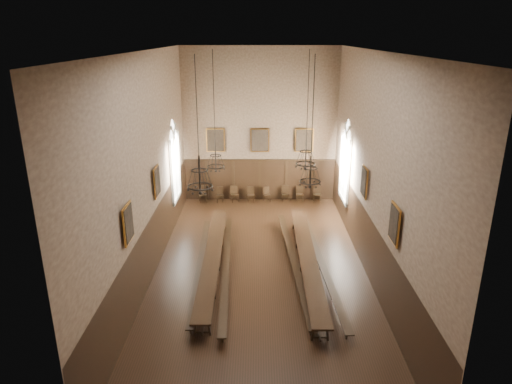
{
  "coord_description": "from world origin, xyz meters",
  "views": [
    {
      "loc": [
        -0.1,
        -17.29,
        9.6
      ],
      "look_at": [
        -0.19,
        1.5,
        3.06
      ],
      "focal_mm": 32.0,
      "sensor_mm": 36.0,
      "label": 1
    }
  ],
  "objects_px": {
    "chair_0": "(203,197)",
    "chair_3": "(251,198)",
    "chair_1": "(220,197)",
    "chair_4": "(267,197)",
    "bench_right_inner": "(293,263)",
    "chandelier_front_left": "(200,178)",
    "bench_right_outer": "(320,263)",
    "chair_2": "(235,197)",
    "chair_6": "(300,197)",
    "table_left": "(213,262)",
    "chair_5": "(286,197)",
    "bench_left_inner": "(226,267)",
    "chandelier_back_left": "(216,158)",
    "chandelier_back_right": "(306,157)",
    "table_right": "(307,264)",
    "chair_7": "(317,197)",
    "chandelier_front_right": "(310,172)",
    "bench_left_outer": "(200,266)"
  },
  "relations": [
    {
      "from": "chair_4",
      "to": "chair_5",
      "type": "distance_m",
      "value": 1.13
    },
    {
      "from": "chair_6",
      "to": "table_left",
      "type": "bearing_deg",
      "value": -118.41
    },
    {
      "from": "chair_2",
      "to": "chandelier_front_right",
      "type": "relative_size",
      "value": 0.22
    },
    {
      "from": "chair_2",
      "to": "chair_7",
      "type": "height_order",
      "value": "chair_7"
    },
    {
      "from": "chair_6",
      "to": "chandelier_back_left",
      "type": "xyz_separation_m",
      "value": [
        -4.44,
        -6.05,
        4.01
      ]
    },
    {
      "from": "bench_right_inner",
      "to": "bench_right_outer",
      "type": "distance_m",
      "value": 1.16
    },
    {
      "from": "table_left",
      "to": "bench_right_inner",
      "type": "bearing_deg",
      "value": 3.09
    },
    {
      "from": "chandelier_back_right",
      "to": "chandelier_back_left",
      "type": "bearing_deg",
      "value": -178.03
    },
    {
      "from": "table_right",
      "to": "chair_7",
      "type": "distance_m",
      "value": 8.68
    },
    {
      "from": "bench_left_inner",
      "to": "bench_right_inner",
      "type": "relative_size",
      "value": 0.99
    },
    {
      "from": "chandelier_front_left",
      "to": "table_right",
      "type": "bearing_deg",
      "value": 27.44
    },
    {
      "from": "chair_3",
      "to": "chair_4",
      "type": "height_order",
      "value": "chair_3"
    },
    {
      "from": "table_left",
      "to": "chair_6",
      "type": "relative_size",
      "value": 10.44
    },
    {
      "from": "table_right",
      "to": "bench_left_inner",
      "type": "bearing_deg",
      "value": -178.16
    },
    {
      "from": "bench_right_inner",
      "to": "chair_0",
      "type": "height_order",
      "value": "chair_0"
    },
    {
      "from": "chair_3",
      "to": "chandelier_front_left",
      "type": "bearing_deg",
      "value": -102.68
    },
    {
      "from": "table_left",
      "to": "chair_2",
      "type": "bearing_deg",
      "value": 86.57
    },
    {
      "from": "chair_1",
      "to": "chair_4",
      "type": "relative_size",
      "value": 1.02
    },
    {
      "from": "chair_3",
      "to": "chair_7",
      "type": "relative_size",
      "value": 0.88
    },
    {
      "from": "bench_left_outer",
      "to": "chandelier_back_right",
      "type": "relative_size",
      "value": 1.79
    },
    {
      "from": "chair_0",
      "to": "chair_6",
      "type": "xyz_separation_m",
      "value": [
        5.85,
        0.1,
        -0.01
      ]
    },
    {
      "from": "chandelier_back_right",
      "to": "chandelier_front_right",
      "type": "bearing_deg",
      "value": -93.94
    },
    {
      "from": "chair_5",
      "to": "chandelier_back_right",
      "type": "bearing_deg",
      "value": -89.8
    },
    {
      "from": "chair_5",
      "to": "chandelier_back_right",
      "type": "distance_m",
      "value": 7.18
    },
    {
      "from": "bench_right_outer",
      "to": "chair_2",
      "type": "height_order",
      "value": "chair_2"
    },
    {
      "from": "bench_right_outer",
      "to": "chair_0",
      "type": "relative_size",
      "value": 10.6
    },
    {
      "from": "chair_3",
      "to": "chandelier_front_left",
      "type": "xyz_separation_m",
      "value": [
        -1.6,
        -10.68,
        4.57
      ]
    },
    {
      "from": "chandelier_front_left",
      "to": "chandelier_front_right",
      "type": "distance_m",
      "value": 3.87
    },
    {
      "from": "table_left",
      "to": "chair_5",
      "type": "xyz_separation_m",
      "value": [
        3.59,
        8.56,
        -0.09
      ]
    },
    {
      "from": "bench_right_outer",
      "to": "chair_1",
      "type": "height_order",
      "value": "chair_1"
    },
    {
      "from": "bench_right_outer",
      "to": "chair_3",
      "type": "relative_size",
      "value": 11.23
    },
    {
      "from": "bench_right_inner",
      "to": "chair_0",
      "type": "xyz_separation_m",
      "value": [
        -4.85,
        8.26,
        0.01
      ]
    },
    {
      "from": "chair_0",
      "to": "chair_3",
      "type": "height_order",
      "value": "chair_0"
    },
    {
      "from": "table_left",
      "to": "chair_0",
      "type": "bearing_deg",
      "value": 99.42
    },
    {
      "from": "bench_left_inner",
      "to": "chair_4",
      "type": "height_order",
      "value": "chair_4"
    },
    {
      "from": "bench_right_outer",
      "to": "chair_6",
      "type": "xyz_separation_m",
      "value": [
        -0.15,
        8.45,
        -0.01
      ]
    },
    {
      "from": "chandelier_back_right",
      "to": "chair_6",
      "type": "bearing_deg",
      "value": 86.42
    },
    {
      "from": "bench_right_outer",
      "to": "chair_1",
      "type": "relative_size",
      "value": 11.36
    },
    {
      "from": "table_right",
      "to": "chair_4",
      "type": "distance_m",
      "value": 8.8
    },
    {
      "from": "bench_right_inner",
      "to": "table_left",
      "type": "bearing_deg",
      "value": -176.91
    },
    {
      "from": "bench_right_outer",
      "to": "chair_0",
      "type": "xyz_separation_m",
      "value": [
        -6.0,
        8.35,
        -0.0
      ]
    },
    {
      "from": "bench_right_outer",
      "to": "bench_left_inner",
      "type": "bearing_deg",
      "value": -175.43
    },
    {
      "from": "table_right",
      "to": "chair_4",
      "type": "bearing_deg",
      "value": 100.08
    },
    {
      "from": "chair_7",
      "to": "table_left",
      "type": "bearing_deg",
      "value": -120.56
    },
    {
      "from": "bench_left_outer",
      "to": "chair_6",
      "type": "bearing_deg",
      "value": 60.18
    },
    {
      "from": "bench_right_outer",
      "to": "chandelier_back_right",
      "type": "height_order",
      "value": "chandelier_back_right"
    },
    {
      "from": "chair_6",
      "to": "bench_right_outer",
      "type": "bearing_deg",
      "value": -89.9
    },
    {
      "from": "chair_1",
      "to": "chair_2",
      "type": "xyz_separation_m",
      "value": [
        0.88,
        0.03,
        0.02
      ]
    },
    {
      "from": "bench_left_outer",
      "to": "chair_2",
      "type": "bearing_deg",
      "value": 83.15
    },
    {
      "from": "chair_3",
      "to": "chandelier_back_left",
      "type": "height_order",
      "value": "chandelier_back_left"
    }
  ]
}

